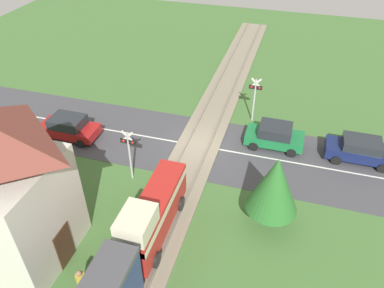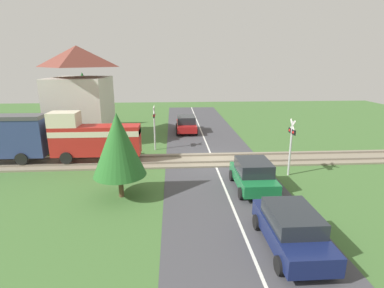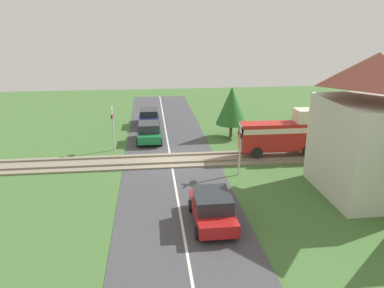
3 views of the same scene
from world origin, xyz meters
TOP-DOWN VIEW (x-y plane):
  - ground_plane at (0.00, 0.00)m, footprint 60.00×60.00m
  - road_surface at (0.00, 0.00)m, footprint 48.00×6.40m
  - track_bed at (0.00, 0.00)m, footprint 2.80×48.00m
  - train at (0.00, 11.66)m, footprint 1.58×13.31m
  - car_near_crossing at (-4.68, -1.44)m, footprint 3.66×1.96m
  - car_far_side at (8.54, 1.44)m, footprint 3.94×1.95m
  - car_behind_queue at (-9.86, -1.44)m, footprint 4.04×1.90m
  - crossing_signal_west_approach at (-2.87, -4.06)m, footprint 0.90×0.18m
  - crossing_signal_east_approach at (2.87, 4.06)m, footprint 0.90×0.18m
  - station_building at (6.15, 10.19)m, footprint 5.96×4.66m
  - pedestrian_by_station at (1.83, 11.47)m, footprint 0.39×0.39m
  - tree_by_station at (11.41, 11.44)m, footprint 3.17×3.17m
  - tree_roadside_hedge at (-5.19, 5.29)m, footprint 2.55×2.55m

SIDE VIEW (x-z plane):
  - ground_plane at x=0.00m, z-range 0.00..0.00m
  - road_surface at x=0.00m, z-range 0.00..0.02m
  - track_bed at x=0.00m, z-range -0.05..0.19m
  - pedestrian_by_station at x=1.83m, z-range -0.07..1.51m
  - car_behind_queue at x=-9.86m, z-range 0.04..1.54m
  - car_far_side at x=8.54m, z-range 0.03..1.56m
  - car_near_crossing at x=-4.68m, z-range 0.02..1.58m
  - train at x=0.00m, z-range 0.28..3.46m
  - crossing_signal_west_approach at x=-2.87m, z-range 0.46..3.79m
  - crossing_signal_east_approach at x=2.87m, z-range 0.46..3.79m
  - tree_roadside_hedge at x=-5.19m, z-range 0.57..4.77m
  - tree_by_station at x=11.41m, z-range 0.82..6.27m
  - station_building at x=6.15m, z-range -0.09..7.58m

